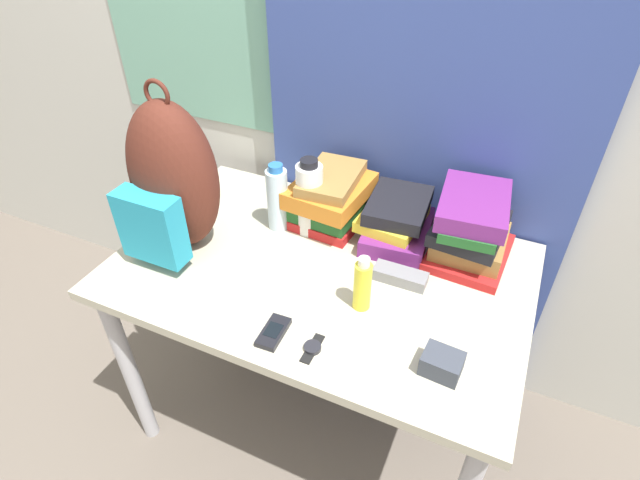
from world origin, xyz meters
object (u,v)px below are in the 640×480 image
(book_stack_left, at_px, (330,197))
(sunscreen_bottle, at_px, (362,285))
(wristwatch, at_px, (312,348))
(sunglasses_case, at_px, (400,276))
(cell_phone, at_px, (274,332))
(book_stack_center, at_px, (397,221))
(book_stack_right, at_px, (471,228))
(backpack, at_px, (172,182))
(camera_pouch, at_px, (442,364))
(sports_bottle, at_px, (310,198))
(water_bottle, at_px, (277,198))

(book_stack_left, relative_size, sunscreen_bottle, 1.74)
(book_stack_left, relative_size, wristwatch, 3.03)
(sunglasses_case, bearing_deg, cell_phone, -125.17)
(book_stack_center, bearing_deg, sunglasses_case, -68.66)
(book_stack_right, bearing_deg, cell_phone, -126.13)
(sunscreen_bottle, bearing_deg, backpack, 177.28)
(book_stack_right, height_order, sunglasses_case, book_stack_right)
(book_stack_left, bearing_deg, camera_pouch, -43.20)
(sports_bottle, bearing_deg, cell_phone, -76.17)
(sunscreen_bottle, relative_size, cell_phone, 1.51)
(wristwatch, bearing_deg, camera_pouch, 12.27)
(wristwatch, bearing_deg, sports_bottle, 116.07)
(wristwatch, bearing_deg, book_stack_center, 84.88)
(water_bottle, relative_size, sunglasses_case, 1.50)
(book_stack_right, distance_m, sports_bottle, 0.48)
(water_bottle, height_order, camera_pouch, water_bottle)
(camera_pouch, bearing_deg, book_stack_center, 119.51)
(book_stack_center, xyz_separation_m, water_bottle, (-0.36, -0.10, 0.04))
(book_stack_center, xyz_separation_m, camera_pouch, (0.25, -0.45, -0.04))
(book_stack_center, xyz_separation_m, sunglasses_case, (0.07, -0.19, -0.04))
(sports_bottle, xyz_separation_m, sunscreen_bottle, (0.27, -0.25, -0.04))
(sports_bottle, bearing_deg, water_bottle, -166.87)
(backpack, xyz_separation_m, book_stack_right, (0.80, 0.29, -0.12))
(book_stack_right, height_order, wristwatch, book_stack_right)
(sunscreen_bottle, xyz_separation_m, camera_pouch, (0.24, -0.12, -0.05))
(sports_bottle, bearing_deg, book_stack_center, 16.66)
(backpack, distance_m, book_stack_right, 0.86)
(sunscreen_bottle, bearing_deg, wristwatch, -106.66)
(book_stack_center, distance_m, sunglasses_case, 0.21)
(water_bottle, bearing_deg, book_stack_left, 37.11)
(water_bottle, xyz_separation_m, sunscreen_bottle, (0.37, -0.22, -0.03))
(water_bottle, bearing_deg, camera_pouch, -29.56)
(book_stack_center, relative_size, sunglasses_case, 1.83)
(backpack, relative_size, sunglasses_case, 3.40)
(backpack, height_order, sunglasses_case, backpack)
(backpack, xyz_separation_m, sports_bottle, (0.32, 0.22, -0.10))
(book_stack_right, xyz_separation_m, cell_phone, (-0.37, -0.51, -0.09))
(book_stack_left, distance_m, book_stack_right, 0.44)
(backpack, distance_m, sunglasses_case, 0.69)
(cell_phone, bearing_deg, sunscreen_bottle, 48.67)
(book_stack_center, bearing_deg, camera_pouch, -60.49)
(book_stack_center, xyz_separation_m, book_stack_right, (0.22, -0.00, 0.04))
(water_bottle, distance_m, wristwatch, 0.52)
(backpack, relative_size, cell_phone, 4.68)
(book_stack_center, distance_m, sunscreen_bottle, 0.33)
(backpack, relative_size, sports_bottle, 2.02)
(book_stack_left, xyz_separation_m, sunglasses_case, (0.30, -0.19, -0.07))
(water_bottle, relative_size, camera_pouch, 2.36)
(backpack, relative_size, camera_pouch, 5.35)
(cell_phone, bearing_deg, sunglasses_case, 54.83)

